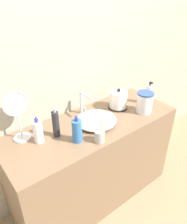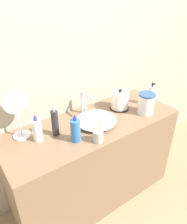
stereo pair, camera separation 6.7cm
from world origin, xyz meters
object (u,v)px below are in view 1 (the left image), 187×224
object	(u,v)px
mouthwash_bottle	(38,131)
hand_cream_bottle	(77,131)
vanity_mirror	(17,113)
water_pitcher	(145,102)
faucet	(83,102)
shampoo_bottle	(149,94)
toothbrush_cup	(100,136)
lotion_bottle	(56,124)
electric_kettle	(118,100)

from	to	relation	value
mouthwash_bottle	hand_cream_bottle	world-z (taller)	hand_cream_bottle
vanity_mirror	water_pitcher	world-z (taller)	vanity_mirror
mouthwash_bottle	vanity_mirror	distance (m)	0.18
mouthwash_bottle	vanity_mirror	world-z (taller)	vanity_mirror
hand_cream_bottle	water_pitcher	size ratio (longest dim) A/B	1.19
faucet	water_pitcher	xyz separation A→B (m)	(0.42, -0.29, -0.02)
water_pitcher	shampoo_bottle	bearing A→B (deg)	28.26
toothbrush_cup	lotion_bottle	world-z (taller)	lotion_bottle
faucet	shampoo_bottle	bearing A→B (deg)	-19.72
electric_kettle	mouthwash_bottle	size ratio (longest dim) A/B	0.91
vanity_mirror	water_pitcher	distance (m)	1.01
water_pitcher	toothbrush_cup	bearing A→B (deg)	-171.64
shampoo_bottle	mouthwash_bottle	bearing A→B (deg)	174.91
electric_kettle	lotion_bottle	size ratio (longest dim) A/B	0.81
faucet	vanity_mirror	world-z (taller)	vanity_mirror
shampoo_bottle	mouthwash_bottle	world-z (taller)	shampoo_bottle
vanity_mirror	toothbrush_cup	bearing A→B (deg)	-41.74
toothbrush_cup	water_pitcher	world-z (taller)	toothbrush_cup
toothbrush_cup	lotion_bottle	distance (m)	0.31
faucet	vanity_mirror	distance (m)	0.54
shampoo_bottle	vanity_mirror	size ratio (longest dim) A/B	0.57
hand_cream_bottle	water_pitcher	world-z (taller)	hand_cream_bottle
toothbrush_cup	vanity_mirror	size ratio (longest dim) A/B	0.61
hand_cream_bottle	toothbrush_cup	bearing A→B (deg)	-39.68
toothbrush_cup	shampoo_bottle	size ratio (longest dim) A/B	1.06
toothbrush_cup	mouthwash_bottle	bearing A→B (deg)	142.11
hand_cream_bottle	vanity_mirror	size ratio (longest dim) A/B	0.58
water_pitcher	vanity_mirror	bearing A→B (deg)	163.67
electric_kettle	vanity_mirror	xyz separation A→B (m)	(-0.83, 0.10, 0.13)
electric_kettle	hand_cream_bottle	bearing A→B (deg)	-162.98
faucet	water_pitcher	world-z (taller)	faucet
electric_kettle	shampoo_bottle	distance (m)	0.30
lotion_bottle	electric_kettle	bearing A→B (deg)	2.31
lotion_bottle	toothbrush_cup	bearing A→B (deg)	-50.20
hand_cream_bottle	shampoo_bottle	bearing A→B (deg)	4.55
electric_kettle	water_pitcher	size ratio (longest dim) A/B	1.05
faucet	water_pitcher	distance (m)	0.51
faucet	electric_kettle	xyz separation A→B (m)	(0.30, -0.11, -0.04)
vanity_mirror	water_pitcher	size ratio (longest dim) A/B	2.03
toothbrush_cup	mouthwash_bottle	world-z (taller)	toothbrush_cup
lotion_bottle	mouthwash_bottle	size ratio (longest dim) A/B	1.13
electric_kettle	toothbrush_cup	distance (m)	0.50
lotion_bottle	shampoo_bottle	bearing A→B (deg)	-4.78
faucet	lotion_bottle	bearing A→B (deg)	-158.33
lotion_bottle	hand_cream_bottle	xyz separation A→B (m)	(0.08, -0.14, -0.01)
shampoo_bottle	hand_cream_bottle	bearing A→B (deg)	-175.45
hand_cream_bottle	electric_kettle	bearing A→B (deg)	17.02
lotion_bottle	shampoo_bottle	distance (m)	0.91
electric_kettle	lotion_bottle	distance (m)	0.63
lotion_bottle	shampoo_bottle	size ratio (longest dim) A/B	1.12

